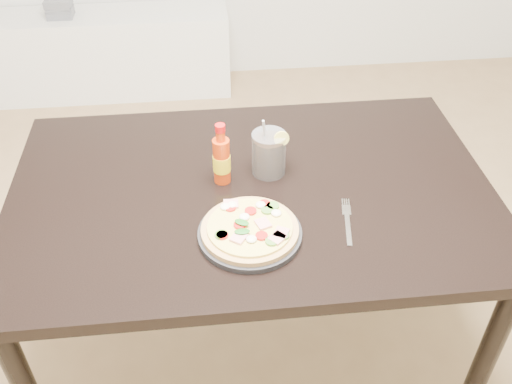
{
  "coord_description": "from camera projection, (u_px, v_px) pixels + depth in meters",
  "views": [
    {
      "loc": [
        -0.28,
        -1.21,
        1.79
      ],
      "look_at": [
        -0.15,
        -0.05,
        0.83
      ],
      "focal_mm": 40.0,
      "sensor_mm": 36.0,
      "label": 1
    }
  ],
  "objects": [
    {
      "name": "media_console",
      "position": [
        113.0,
        54.0,
        3.46
      ],
      "size": [
        1.4,
        0.34,
        0.5
      ],
      "primitive_type": "cube",
      "color": "white",
      "rests_on": "ground"
    },
    {
      "name": "hot_sauce_bottle",
      "position": [
        222.0,
        159.0,
        1.63
      ],
      "size": [
        0.06,
        0.06,
        0.19
      ],
      "rotation": [
        0.0,
        0.0,
        -0.32
      ],
      "color": "red",
      "rests_on": "dining_table"
    },
    {
      "name": "cola_cup",
      "position": [
        269.0,
        154.0,
        1.67
      ],
      "size": [
        0.11,
        0.1,
        0.19
      ],
      "rotation": [
        0.0,
        0.0,
        0.42
      ],
      "color": "black",
      "rests_on": "dining_table"
    },
    {
      "name": "cd_stack",
      "position": [
        59.0,
        8.0,
        3.23
      ],
      "size": [
        0.14,
        0.12,
        0.1
      ],
      "color": "slate",
      "rests_on": "media_console"
    },
    {
      "name": "fork",
      "position": [
        347.0,
        220.0,
        1.54
      ],
      "size": [
        0.05,
        0.19,
        0.0
      ],
      "rotation": [
        0.0,
        0.0,
        -0.17
      ],
      "color": "silver",
      "rests_on": "dining_table"
    },
    {
      "name": "pizza",
      "position": [
        250.0,
        228.0,
        1.48
      ],
      "size": [
        0.26,
        0.26,
        0.03
      ],
      "color": "#DAB061",
      "rests_on": "plate"
    },
    {
      "name": "dining_table",
      "position": [
        252.0,
        209.0,
        1.71
      ],
      "size": [
        1.4,
        0.9,
        0.75
      ],
      "color": "black",
      "rests_on": "ground"
    },
    {
      "name": "floor",
      "position": [
        296.0,
        356.0,
        2.09
      ],
      "size": [
        4.5,
        4.5,
        0.0
      ],
      "primitive_type": "plane",
      "color": "#9E7A51",
      "rests_on": "ground"
    },
    {
      "name": "plate",
      "position": [
        250.0,
        234.0,
        1.49
      ],
      "size": [
        0.27,
        0.27,
        0.02
      ],
      "primitive_type": "cylinder",
      "color": "black",
      "rests_on": "dining_table"
    }
  ]
}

